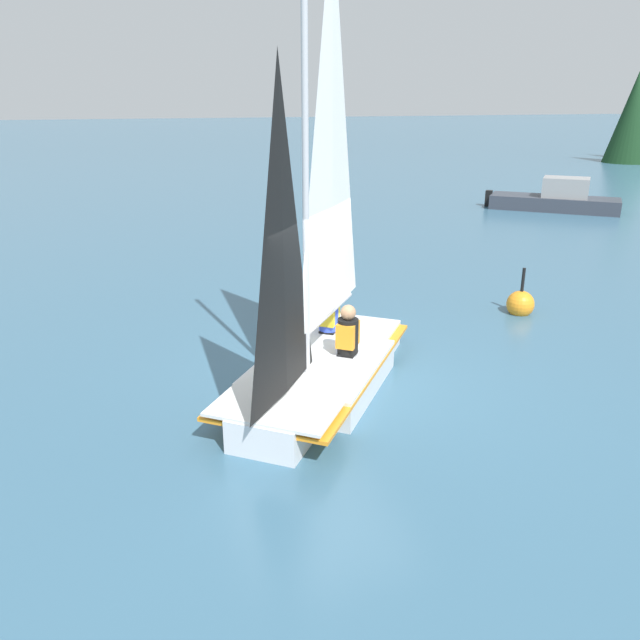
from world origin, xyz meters
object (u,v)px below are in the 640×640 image
at_px(sailor_crew, 329,319).
at_px(buoy_marker, 520,304).
at_px(sailboat_main, 320,332).
at_px(motorboat_distant, 557,199).
at_px(sailor_helm, 348,341).

relative_size(sailor_crew, buoy_marker, 1.20).
relative_size(sailboat_main, buoy_marker, 6.38).
bearing_deg(buoy_marker, motorboat_distant, 47.47).
height_order(sailor_crew, motorboat_distant, motorboat_distant).
bearing_deg(motorboat_distant, buoy_marker, -89.58).
xyz_separation_m(sailor_crew, motorboat_distant, (12.71, 10.02, -0.21)).
bearing_deg(sailboat_main, motorboat_distant, 169.94).
bearing_deg(sailor_crew, motorboat_distant, 168.32).
bearing_deg(motorboat_distant, sailor_crew, -98.81).
distance_m(sailboat_main, buoy_marker, 5.06).
bearing_deg(sailor_helm, buoy_marker, 151.62).
bearing_deg(sailor_helm, sailor_crew, -144.14).
relative_size(sailor_crew, motorboat_distant, 0.27).
bearing_deg(sailor_crew, buoy_marker, 139.94).
height_order(sailor_helm, buoy_marker, sailor_helm).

